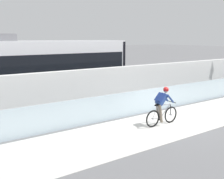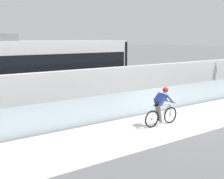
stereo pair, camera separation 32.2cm
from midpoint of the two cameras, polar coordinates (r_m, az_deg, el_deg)
name	(u,v)px [view 2 (the right image)]	position (r m, az deg, el deg)	size (l,w,h in m)	color
ground_plane	(172,123)	(12.11, 13.33, -6.79)	(200.00, 200.00, 0.00)	slate
bike_path_deck	(172,122)	(12.11, 13.34, -6.76)	(32.00, 3.20, 0.01)	silver
glass_parapet	(145,101)	(13.24, 7.62, -2.51)	(32.00, 0.05, 1.15)	silver
concrete_barrier_wall	(123,86)	(14.52, 3.01, 0.69)	(32.00, 0.36, 2.11)	silver
tram_rail_near	(100,97)	(16.75, -2.07, -1.60)	(32.00, 0.08, 0.01)	#595654
tram_rail_far	(88,93)	(17.96, -4.46, -0.78)	(32.00, 0.08, 0.01)	#595654
tram	(32,70)	(15.50, -15.84, 4.07)	(11.06, 2.54, 3.81)	silver
cyclist_on_bike	(161,107)	(11.42, 11.17, -3.60)	(1.77, 0.58, 1.61)	black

